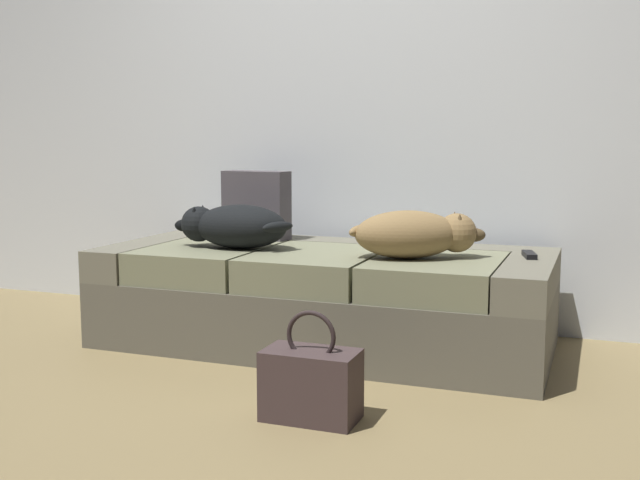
# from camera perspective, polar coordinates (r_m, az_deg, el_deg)

# --- Properties ---
(ground_plane) EXTENTS (10.00, 10.00, 0.00)m
(ground_plane) POSITION_cam_1_polar(r_m,az_deg,el_deg) (2.66, -7.78, -13.36)
(ground_plane) COLOR olive
(back_wall) EXTENTS (6.40, 0.10, 2.80)m
(back_wall) POSITION_cam_1_polar(r_m,az_deg,el_deg) (4.02, 3.24, 14.06)
(back_wall) COLOR silver
(back_wall) RESTS_ON ground
(couch) EXTENTS (2.02, 0.88, 0.44)m
(couch) POSITION_cam_1_polar(r_m,az_deg,el_deg) (3.52, 0.29, -4.32)
(couch) COLOR #595649
(couch) RESTS_ON ground
(dog_dark) EXTENTS (0.60, 0.28, 0.20)m
(dog_dark) POSITION_cam_1_polar(r_m,az_deg,el_deg) (3.54, -6.48, 1.04)
(dog_dark) COLOR black
(dog_dark) RESTS_ON couch
(dog_tan) EXTENTS (0.57, 0.41, 0.20)m
(dog_tan) POSITION_cam_1_polar(r_m,az_deg,el_deg) (3.24, 7.15, 0.45)
(dog_tan) COLOR olive
(dog_tan) RESTS_ON couch
(tv_remote) EXTENTS (0.08, 0.16, 0.02)m
(tv_remote) POSITION_cam_1_polar(r_m,az_deg,el_deg) (3.37, 15.33, -1.06)
(tv_remote) COLOR black
(tv_remote) RESTS_ON couch
(throw_pillow) EXTENTS (0.35, 0.16, 0.34)m
(throw_pillow) POSITION_cam_1_polar(r_m,az_deg,el_deg) (3.85, -4.77, 2.62)
(throw_pillow) COLOR #494349
(throw_pillow) RESTS_ON couch
(handbag) EXTENTS (0.32, 0.18, 0.38)m
(handbag) POSITION_cam_1_polar(r_m,az_deg,el_deg) (2.63, -0.67, -10.63)
(handbag) COLOR #3C2E2F
(handbag) RESTS_ON ground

